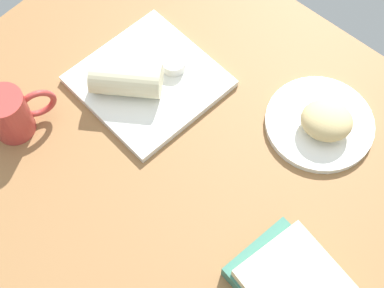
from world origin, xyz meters
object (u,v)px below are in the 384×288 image
scone_pastry (327,120)px  square_plate (149,81)px  round_plate (319,123)px  coffee_mug (12,113)px  breakfast_wrap (126,78)px  sauce_cup (174,64)px

scone_pastry → square_plate: (-32.82, -14.44, -3.42)cm
round_plate → coffee_mug: 58.73cm
breakfast_wrap → square_plate: bearing=-54.9°
scone_pastry → square_plate: 36.02cm
round_plate → coffee_mug: size_ratio=1.66×
square_plate → coffee_mug: coffee_mug is taller
sauce_cup → breakfast_wrap: bearing=-109.0°
breakfast_wrap → coffee_mug: coffee_mug is taller
sauce_cup → coffee_mug: size_ratio=0.38×
round_plate → sauce_cup: 31.21cm
round_plate → coffee_mug: coffee_mug is taller
scone_pastry → square_plate: bearing=-156.2°
sauce_cup → coffee_mug: 32.86cm
round_plate → square_plate: (-31.46, -15.11, 0.10)cm
scone_pastry → breakfast_wrap: 39.14cm
coffee_mug → breakfast_wrap: bearing=62.8°
round_plate → sauce_cup: sauce_cup is taller
scone_pastry → sauce_cup: size_ratio=2.02×
round_plate → square_plate: 34.90cm
square_plate → sauce_cup: 6.12cm
scone_pastry → sauce_cup: 32.26cm
sauce_cup → breakfast_wrap: 10.58cm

